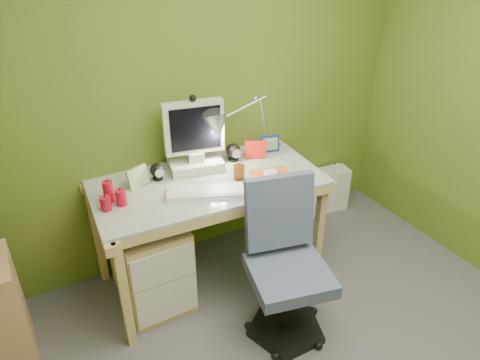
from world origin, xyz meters
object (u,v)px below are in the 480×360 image
desk_lamp (255,112)px  task_chair (290,274)px  desk (210,229)px  radiator (325,190)px  monitor (194,129)px

desk_lamp → task_chair: (-0.28, -0.86, -0.63)m
desk → desk_lamp: (0.45, 0.18, 0.69)m
task_chair → radiator: task_chair is taller
desk → desk_lamp: 0.85m
desk → radiator: bearing=16.1°
task_chair → radiator: 1.44m
desk_lamp → radiator: 1.18m
desk_lamp → task_chair: size_ratio=0.69×
monitor → radiator: size_ratio=1.47×
desk_lamp → radiator: (0.77, 0.09, -0.88)m
radiator → task_chair: bearing=-128.0°
monitor → task_chair: 1.06m
desk → desk_lamp: bearing=25.4°
monitor → task_chair: monitor is taller
desk → task_chair: size_ratio=1.60×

